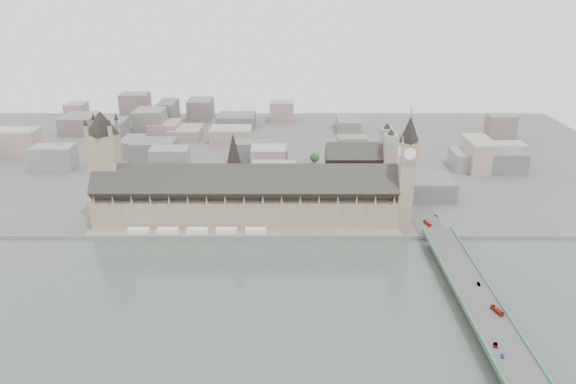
{
  "coord_description": "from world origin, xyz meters",
  "views": [
    {
      "loc": [
        37.96,
        -441.47,
        206.34
      ],
      "look_at": [
        37.48,
        17.62,
        29.83
      ],
      "focal_mm": 35.0,
      "sensor_mm": 36.0,
      "label": 1
    }
  ],
  "objects_px": {
    "car_silver": "(479,284)",
    "red_bus_south": "(497,310)",
    "red_bus_north": "(427,224)",
    "elizabeth_tower": "(407,165)",
    "car_blue": "(502,356)",
    "westminster_abbey": "(361,169)",
    "car_grey": "(496,345)",
    "palace_of_westminster": "(246,199)",
    "victoria_tower": "(106,161)",
    "car_approach": "(436,216)",
    "westminster_bridge": "(461,277)"
  },
  "relations": [
    {
      "from": "car_silver",
      "to": "elizabeth_tower",
      "type": "bearing_deg",
      "value": 105.97
    },
    {
      "from": "red_bus_north",
      "to": "red_bus_south",
      "type": "xyz_separation_m",
      "value": [
        13.15,
        -132.04,
        0.01
      ]
    },
    {
      "from": "westminster_bridge",
      "to": "car_grey",
      "type": "relative_size",
      "value": 62.21
    },
    {
      "from": "westminster_abbey",
      "to": "car_grey",
      "type": "bearing_deg",
      "value": -80.6
    },
    {
      "from": "palace_of_westminster",
      "to": "elizabeth_tower",
      "type": "xyz_separation_m",
      "value": [
        138.0,
        -11.7,
        35.38
      ]
    },
    {
      "from": "westminster_abbey",
      "to": "car_blue",
      "type": "height_order",
      "value": "westminster_abbey"
    },
    {
      "from": "car_grey",
      "to": "westminster_abbey",
      "type": "bearing_deg",
      "value": 117.3
    },
    {
      "from": "red_bus_south",
      "to": "car_silver",
      "type": "relative_size",
      "value": 2.36
    },
    {
      "from": "victoria_tower",
      "to": "car_approach",
      "type": "xyz_separation_m",
      "value": [
        289.5,
        -16.56,
        -44.28
      ]
    },
    {
      "from": "elizabeth_tower",
      "to": "car_approach",
      "type": "height_order",
      "value": "elizabeth_tower"
    },
    {
      "from": "red_bus_north",
      "to": "car_grey",
      "type": "distance_m",
      "value": 166.05
    },
    {
      "from": "westminster_abbey",
      "to": "car_grey",
      "type": "distance_m",
      "value": 274.4
    },
    {
      "from": "red_bus_north",
      "to": "elizabeth_tower",
      "type": "bearing_deg",
      "value": 118.75
    },
    {
      "from": "red_bus_south",
      "to": "car_blue",
      "type": "xyz_separation_m",
      "value": [
        -12.16,
        -43.95,
        -0.84
      ]
    },
    {
      "from": "palace_of_westminster",
      "to": "elizabeth_tower",
      "type": "bearing_deg",
      "value": -4.85
    },
    {
      "from": "red_bus_south",
      "to": "westminster_abbey",
      "type": "bearing_deg",
      "value": 86.37
    },
    {
      "from": "car_silver",
      "to": "car_grey",
      "type": "height_order",
      "value": "car_silver"
    },
    {
      "from": "elizabeth_tower",
      "to": "victoria_tower",
      "type": "height_order",
      "value": "elizabeth_tower"
    },
    {
      "from": "car_blue",
      "to": "elizabeth_tower",
      "type": "bearing_deg",
      "value": 111.16
    },
    {
      "from": "elizabeth_tower",
      "to": "red_bus_north",
      "type": "height_order",
      "value": "elizabeth_tower"
    },
    {
      "from": "red_bus_north",
      "to": "car_silver",
      "type": "height_order",
      "value": "red_bus_north"
    },
    {
      "from": "victoria_tower",
      "to": "car_silver",
      "type": "height_order",
      "value": "victoria_tower"
    },
    {
      "from": "red_bus_north",
      "to": "victoria_tower",
      "type": "bearing_deg",
      "value": 156.84
    },
    {
      "from": "palace_of_westminster",
      "to": "elizabeth_tower",
      "type": "height_order",
      "value": "elizabeth_tower"
    },
    {
      "from": "car_approach",
      "to": "car_silver",
      "type": "bearing_deg",
      "value": -112.75
    },
    {
      "from": "car_silver",
      "to": "westminster_bridge",
      "type": "bearing_deg",
      "value": 106.89
    },
    {
      "from": "palace_of_westminster",
      "to": "red_bus_south",
      "type": "height_order",
      "value": "palace_of_westminster"
    },
    {
      "from": "car_blue",
      "to": "car_approach",
      "type": "relative_size",
      "value": 0.8
    },
    {
      "from": "westminster_bridge",
      "to": "car_silver",
      "type": "distance_m",
      "value": 21.74
    },
    {
      "from": "westminster_bridge",
      "to": "car_grey",
      "type": "bearing_deg",
      "value": -94.1
    },
    {
      "from": "car_grey",
      "to": "car_approach",
      "type": "bearing_deg",
      "value": 104.24
    },
    {
      "from": "elizabeth_tower",
      "to": "car_blue",
      "type": "distance_m",
      "value": 199.81
    },
    {
      "from": "car_silver",
      "to": "red_bus_south",
      "type": "bearing_deg",
      "value": -87.06
    },
    {
      "from": "westminster_bridge",
      "to": "red_bus_south",
      "type": "relative_size",
      "value": 30.57
    },
    {
      "from": "car_approach",
      "to": "car_grey",
      "type": "bearing_deg",
      "value": -116.4
    },
    {
      "from": "westminster_bridge",
      "to": "palace_of_westminster",
      "type": "bearing_deg",
      "value": 146.51
    },
    {
      "from": "victoria_tower",
      "to": "westminster_abbey",
      "type": "xyz_separation_m",
      "value": [
        232.92,
        69.0,
        -30.12
      ]
    },
    {
      "from": "elizabeth_tower",
      "to": "car_grey",
      "type": "bearing_deg",
      "value": -84.49
    },
    {
      "from": "victoria_tower",
      "to": "westminster_bridge",
      "type": "bearing_deg",
      "value": -21.78
    },
    {
      "from": "red_bus_north",
      "to": "car_grey",
      "type": "xyz_separation_m",
      "value": [
        0.61,
        -166.05,
        -0.74
      ]
    },
    {
      "from": "car_silver",
      "to": "car_approach",
      "type": "distance_m",
      "value": 117.15
    },
    {
      "from": "red_bus_north",
      "to": "car_approach",
      "type": "relative_size",
      "value": 2.25
    },
    {
      "from": "car_approach",
      "to": "elizabeth_tower",
      "type": "bearing_deg",
      "value": 160.05
    },
    {
      "from": "westminster_bridge",
      "to": "westminster_abbey",
      "type": "distance_m",
      "value": 190.56
    },
    {
      "from": "elizabeth_tower",
      "to": "car_approach",
      "type": "xyz_separation_m",
      "value": [
        29.5,
        1.44,
        -47.16
      ]
    },
    {
      "from": "palace_of_westminster",
      "to": "car_blue",
      "type": "bearing_deg",
      "value": -52.71
    },
    {
      "from": "car_grey",
      "to": "westminster_bridge",
      "type": "bearing_deg",
      "value": 103.8
    },
    {
      "from": "westminster_abbey",
      "to": "car_grey",
      "type": "height_order",
      "value": "westminster_abbey"
    },
    {
      "from": "car_silver",
      "to": "car_approach",
      "type": "height_order",
      "value": "car_silver"
    },
    {
      "from": "elizabeth_tower",
      "to": "victoria_tower",
      "type": "bearing_deg",
      "value": 176.04
    }
  ]
}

